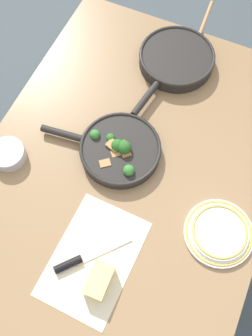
{
  "coord_description": "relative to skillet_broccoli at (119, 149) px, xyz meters",
  "views": [
    {
      "loc": [
        -0.45,
        -0.2,
        1.89
      ],
      "look_at": [
        0.0,
        0.0,
        0.78
      ],
      "focal_mm": 40.0,
      "sensor_mm": 36.0,
      "label": 1
    }
  ],
  "objects": [
    {
      "name": "dinner_plate_stack",
      "position": [
        -0.13,
        -0.39,
        -0.01
      ],
      "size": [
        0.21,
        0.21,
        0.03
      ],
      "color": "white",
      "rests_on": "dining_table_red"
    },
    {
      "name": "skillet_broccoli",
      "position": [
        0.0,
        0.0,
        0.0
      ],
      "size": [
        0.27,
        0.42,
        0.07
      ],
      "rotation": [
        0.0,
        0.0,
        1.69
      ],
      "color": "black",
      "rests_on": "dining_table_red"
    },
    {
      "name": "prep_bowl_steel",
      "position": [
        -0.16,
        0.33,
        -0.0
      ],
      "size": [
        0.11,
        0.11,
        0.04
      ],
      "color": "#B7B7BC",
      "rests_on": "dining_table_red"
    },
    {
      "name": "cheese_block",
      "position": [
        -0.41,
        -0.12,
        0.0
      ],
      "size": [
        0.1,
        0.06,
        0.05
      ],
      "color": "#EFD67A",
      "rests_on": "dining_table_red"
    },
    {
      "name": "grater_knife",
      "position": [
        -0.37,
        -0.05,
        -0.02
      ],
      "size": [
        0.2,
        0.18,
        0.02
      ],
      "rotation": [
        0.0,
        0.0,
        5.56
      ],
      "color": "silver",
      "rests_on": "dining_table_red"
    },
    {
      "name": "ground_plane",
      "position": [
        -0.05,
        -0.05,
        -0.78
      ],
      "size": [
        14.0,
        14.0,
        0.0
      ],
      "primitive_type": "plane",
      "color": "#424C51"
    },
    {
      "name": "parchment_sheet",
      "position": [
        -0.35,
        -0.08,
        -0.02
      ],
      "size": [
        0.35,
        0.24,
        0.0
      ],
      "color": "beige",
      "rests_on": "dining_table_red"
    },
    {
      "name": "wooden_spoon",
      "position": [
        0.57,
        -0.08,
        -0.02
      ],
      "size": [
        0.34,
        0.05,
        0.02
      ],
      "rotation": [
        0.0,
        0.0,
        3.21
      ],
      "color": "#A87A4C",
      "rests_on": "dining_table_red"
    },
    {
      "name": "skillet_eggs",
      "position": [
        0.43,
        -0.04,
        0.0
      ],
      "size": [
        0.43,
        0.28,
        0.05
      ],
      "rotation": [
        0.0,
        0.0,
        2.98
      ],
      "color": "black",
      "rests_on": "dining_table_red"
    },
    {
      "name": "dining_table_red",
      "position": [
        -0.05,
        -0.05,
        -0.1
      ],
      "size": [
        1.33,
        0.95,
        0.76
      ],
      "color": "olive",
      "rests_on": "ground_plane"
    }
  ]
}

